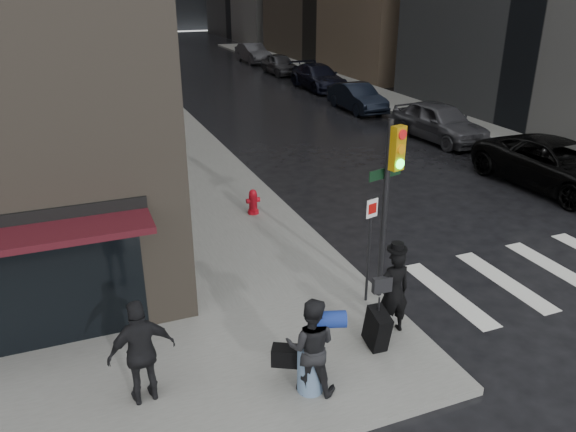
{
  "coord_description": "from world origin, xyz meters",
  "views": [
    {
      "loc": [
        -3.94,
        -7.86,
        6.59
      ],
      "look_at": [
        0.68,
        3.7,
        1.3
      ],
      "focal_mm": 35.0,
      "sensor_mm": 36.0,
      "label": 1
    }
  ],
  "objects_px": {
    "man_overcoat": "(390,298)",
    "parked_car_2": "(357,97)",
    "man_greycoat": "(142,352)",
    "parked_car_4": "(280,64)",
    "fire_hydrant": "(253,203)",
    "parked_car_0": "(557,165)",
    "parked_car_3": "(318,77)",
    "traffic_light": "(388,188)",
    "parked_car_1": "(439,121)",
    "man_jeans": "(311,346)",
    "parked_car_5": "(253,53)"
  },
  "relations": [
    {
      "from": "man_overcoat",
      "to": "parked_car_4",
      "type": "xyz_separation_m",
      "value": [
        9.99,
        31.86,
        -0.23
      ]
    },
    {
      "from": "man_greycoat",
      "to": "parked_car_1",
      "type": "xyz_separation_m",
      "value": [
        14.5,
        12.18,
        -0.25
      ]
    },
    {
      "from": "man_greycoat",
      "to": "parked_car_2",
      "type": "bearing_deg",
      "value": -132.78
    },
    {
      "from": "man_jeans",
      "to": "man_greycoat",
      "type": "height_order",
      "value": "man_greycoat"
    },
    {
      "from": "traffic_light",
      "to": "fire_hydrant",
      "type": "relative_size",
      "value": 5.24
    },
    {
      "from": "traffic_light",
      "to": "parked_car_1",
      "type": "height_order",
      "value": "traffic_light"
    },
    {
      "from": "man_jeans",
      "to": "fire_hydrant",
      "type": "height_order",
      "value": "man_jeans"
    },
    {
      "from": "parked_car_3",
      "to": "parked_car_4",
      "type": "xyz_separation_m",
      "value": [
        -0.08,
        6.6,
        -0.03
      ]
    },
    {
      "from": "parked_car_5",
      "to": "fire_hydrant",
      "type": "bearing_deg",
      "value": -110.73
    },
    {
      "from": "fire_hydrant",
      "to": "parked_car_5",
      "type": "xyz_separation_m",
      "value": [
        10.6,
        31.66,
        0.3
      ]
    },
    {
      "from": "man_jeans",
      "to": "traffic_light",
      "type": "distance_m",
      "value": 3.81
    },
    {
      "from": "man_greycoat",
      "to": "fire_hydrant",
      "type": "bearing_deg",
      "value": -127.16
    },
    {
      "from": "traffic_light",
      "to": "parked_car_5",
      "type": "distance_m",
      "value": 38.44
    },
    {
      "from": "parked_car_0",
      "to": "parked_car_3",
      "type": "height_order",
      "value": "parked_car_0"
    },
    {
      "from": "man_overcoat",
      "to": "parked_car_5",
      "type": "bearing_deg",
      "value": -101.53
    },
    {
      "from": "traffic_light",
      "to": "parked_car_1",
      "type": "distance_m",
      "value": 14.33
    },
    {
      "from": "man_overcoat",
      "to": "parked_car_2",
      "type": "xyz_separation_m",
      "value": [
        9.33,
        18.66,
        -0.25
      ]
    },
    {
      "from": "parked_car_2",
      "to": "parked_car_3",
      "type": "bearing_deg",
      "value": 83.09
    },
    {
      "from": "man_overcoat",
      "to": "man_jeans",
      "type": "height_order",
      "value": "man_overcoat"
    },
    {
      "from": "fire_hydrant",
      "to": "parked_car_2",
      "type": "relative_size",
      "value": 0.17
    },
    {
      "from": "man_jeans",
      "to": "man_greycoat",
      "type": "relative_size",
      "value": 0.94
    },
    {
      "from": "man_greycoat",
      "to": "fire_hydrant",
      "type": "xyz_separation_m",
      "value": [
        4.18,
        6.92,
        -0.6
      ]
    },
    {
      "from": "man_greycoat",
      "to": "fire_hydrant",
      "type": "distance_m",
      "value": 8.11
    },
    {
      "from": "traffic_light",
      "to": "parked_car_1",
      "type": "bearing_deg",
      "value": 34.61
    },
    {
      "from": "man_greycoat",
      "to": "parked_car_2",
      "type": "relative_size",
      "value": 0.43
    },
    {
      "from": "man_greycoat",
      "to": "parked_car_3",
      "type": "xyz_separation_m",
      "value": [
        14.74,
        25.39,
        -0.31
      ]
    },
    {
      "from": "man_greycoat",
      "to": "man_overcoat",
      "type": "bearing_deg",
      "value": 175.44
    },
    {
      "from": "traffic_light",
      "to": "parked_car_2",
      "type": "relative_size",
      "value": 0.9
    },
    {
      "from": "parked_car_1",
      "to": "parked_car_4",
      "type": "xyz_separation_m",
      "value": [
        0.16,
        19.8,
        -0.1
      ]
    },
    {
      "from": "parked_car_2",
      "to": "parked_car_4",
      "type": "relative_size",
      "value": 1.01
    },
    {
      "from": "man_overcoat",
      "to": "parked_car_1",
      "type": "height_order",
      "value": "man_overcoat"
    },
    {
      "from": "parked_car_0",
      "to": "man_jeans",
      "type": "bearing_deg",
      "value": -155.47
    },
    {
      "from": "man_jeans",
      "to": "parked_car_5",
      "type": "xyz_separation_m",
      "value": [
        12.18,
        39.38,
        -0.25
      ]
    },
    {
      "from": "traffic_light",
      "to": "parked_car_3",
      "type": "xyz_separation_m",
      "value": [
        9.48,
        24.0,
        -1.91
      ]
    },
    {
      "from": "man_jeans",
      "to": "parked_car_5",
      "type": "bearing_deg",
      "value": -78.67
    },
    {
      "from": "parked_car_4",
      "to": "man_jeans",
      "type": "bearing_deg",
      "value": -111.78
    },
    {
      "from": "man_greycoat",
      "to": "parked_car_0",
      "type": "relative_size",
      "value": 0.32
    },
    {
      "from": "traffic_light",
      "to": "parked_car_5",
      "type": "bearing_deg",
      "value": 60.82
    },
    {
      "from": "man_jeans",
      "to": "man_greycoat",
      "type": "xyz_separation_m",
      "value": [
        -2.6,
        0.79,
        0.05
      ]
    },
    {
      "from": "parked_car_2",
      "to": "man_overcoat",
      "type": "bearing_deg",
      "value": -117.1
    },
    {
      "from": "fire_hydrant",
      "to": "parked_car_1",
      "type": "distance_m",
      "value": 11.59
    },
    {
      "from": "man_overcoat",
      "to": "parked_car_0",
      "type": "bearing_deg",
      "value": -147.71
    },
    {
      "from": "man_overcoat",
      "to": "parked_car_2",
      "type": "distance_m",
      "value": 20.87
    },
    {
      "from": "parked_car_1",
      "to": "parked_car_3",
      "type": "bearing_deg",
      "value": 84.12
    },
    {
      "from": "fire_hydrant",
      "to": "traffic_light",
      "type": "bearing_deg",
      "value": -78.93
    },
    {
      "from": "parked_car_3",
      "to": "parked_car_4",
      "type": "bearing_deg",
      "value": 90.12
    },
    {
      "from": "man_overcoat",
      "to": "traffic_light",
      "type": "xyz_separation_m",
      "value": [
        0.59,
        1.27,
        1.72
      ]
    },
    {
      "from": "parked_car_2",
      "to": "parked_car_4",
      "type": "height_order",
      "value": "parked_car_4"
    },
    {
      "from": "parked_car_0",
      "to": "parked_car_4",
      "type": "height_order",
      "value": "parked_car_0"
    },
    {
      "from": "parked_car_1",
      "to": "man_jeans",
      "type": "bearing_deg",
      "value": -137.34
    }
  ]
}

